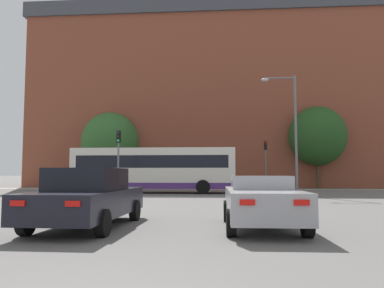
{
  "coord_description": "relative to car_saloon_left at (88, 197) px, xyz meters",
  "views": [
    {
      "loc": [
        1.19,
        -2.7,
        1.46
      ],
      "look_at": [
        -0.87,
        24.47,
        3.59
      ],
      "focal_mm": 35.0,
      "sensor_mm": 36.0,
      "label": 1
    }
  ],
  "objects": [
    {
      "name": "far_pavement",
      "position": [
        2.41,
        24.62,
        -0.8
      ],
      "size": [
        69.67,
        2.5,
        0.01
      ],
      "primitive_type": "cube",
      "color": "gray",
      "rests_on": "ground_plane"
    },
    {
      "name": "brick_civic_building",
      "position": [
        2.69,
        33.87,
        9.32
      ],
      "size": [
        40.28,
        12.75,
        25.83
      ],
      "color": "brown",
      "rests_on": "ground_plane"
    },
    {
      "name": "pedestrian_waiting",
      "position": [
        -7.08,
        25.25,
        0.12
      ],
      "size": [
        0.45,
        0.43,
        1.6
      ],
      "rotation": [
        0.0,
        0.0,
        2.43
      ],
      "color": "black",
      "rests_on": "ground_plane"
    },
    {
      "name": "tree_kerbside",
      "position": [
        13.03,
        27.0,
        4.27
      ],
      "size": [
        5.49,
        5.49,
        7.96
      ],
      "color": "#4C3823",
      "rests_on": "ground_plane"
    },
    {
      "name": "car_roadster_right",
      "position": [
        4.69,
        0.13,
        -0.09
      ],
      "size": [
        1.99,
        4.43,
        1.39
      ],
      "rotation": [
        0.0,
        0.0,
        0.01
      ],
      "color": "#9E9EA3",
      "rests_on": "ground_plane"
    },
    {
      "name": "street_lamp_junction",
      "position": [
        8.19,
        14.81,
        4.01
      ],
      "size": [
        2.29,
        0.36,
        7.93
      ],
      "color": "slate",
      "rests_on": "ground_plane"
    },
    {
      "name": "car_saloon_left",
      "position": [
        0.0,
        0.0,
        0.0
      ],
      "size": [
        2.13,
        4.93,
        1.6
      ],
      "rotation": [
        0.0,
        0.0,
        -0.02
      ],
      "color": "black",
      "rests_on": "ground_plane"
    },
    {
      "name": "stop_line_strip",
      "position": [
        2.41,
        12.85,
        -0.8
      ],
      "size": [
        8.7,
        0.3,
        0.01
      ],
      "primitive_type": "cube",
      "color": "silver",
      "rests_on": "ground_plane"
    },
    {
      "name": "bus_crossing_lead",
      "position": [
        -1.34,
        17.63,
        0.97
      ],
      "size": [
        11.99,
        2.77,
        3.3
      ],
      "rotation": [
        0.0,
        0.0,
        -1.57
      ],
      "color": "silver",
      "rests_on": "ground_plane"
    },
    {
      "name": "tree_by_building",
      "position": [
        -7.7,
        27.62,
        3.83
      ],
      "size": [
        5.88,
        5.88,
        7.73
      ],
      "color": "#4C3823",
      "rests_on": "ground_plane"
    },
    {
      "name": "traffic_light_near_left",
      "position": [
        -3.0,
        13.75,
        2.04
      ],
      "size": [
        0.26,
        0.31,
        4.23
      ],
      "color": "slate",
      "rests_on": "ground_plane"
    },
    {
      "name": "traffic_light_far_right",
      "position": [
        7.71,
        24.3,
        2.14
      ],
      "size": [
        0.26,
        0.31,
        4.39
      ],
      "color": "slate",
      "rests_on": "ground_plane"
    }
  ]
}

